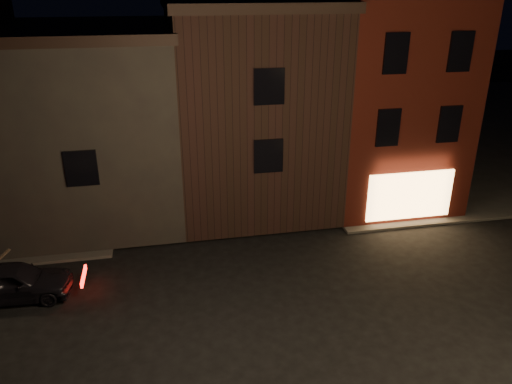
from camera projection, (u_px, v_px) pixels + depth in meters
ground at (260, 319)px, 16.40m from camera, size 120.00×120.00×0.00m
sidewalk_far_right at (462, 125)px, 38.09m from camera, size 30.00×30.00×0.12m
corner_building at (380, 89)px, 24.31m from camera, size 6.50×8.50×10.50m
row_building_a at (246, 101)px, 24.26m from camera, size 7.30×10.30×9.40m
row_building_b at (92, 119)px, 23.13m from camera, size 7.80×10.30×8.40m
parked_car_a at (13, 282)px, 17.21m from camera, size 3.99×1.77×1.34m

